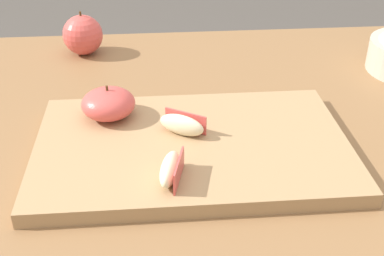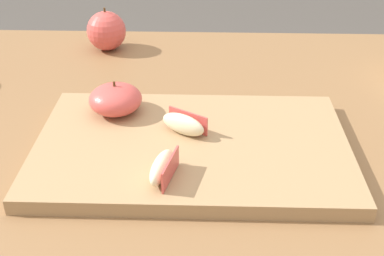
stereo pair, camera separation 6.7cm
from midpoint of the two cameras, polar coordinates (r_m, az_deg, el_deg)
dining_table at (r=0.79m, az=-4.38°, el=-8.05°), size 1.23×0.86×0.76m
cutting_board at (r=0.69m, az=-2.80°, el=-2.25°), size 0.42×0.27×0.02m
apple_half_skin_up at (r=0.74m, az=-11.96°, el=2.63°), size 0.08×0.08×0.05m
apple_wedge_near_knife at (r=0.69m, az=-3.91°, el=0.31°), size 0.07×0.05×0.03m
apple_wedge_middle at (r=0.60m, az=-5.60°, el=-4.73°), size 0.04×0.07×0.03m
whole_apple_pink_lady at (r=1.02m, az=-14.08°, el=10.08°), size 0.08×0.08×0.08m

